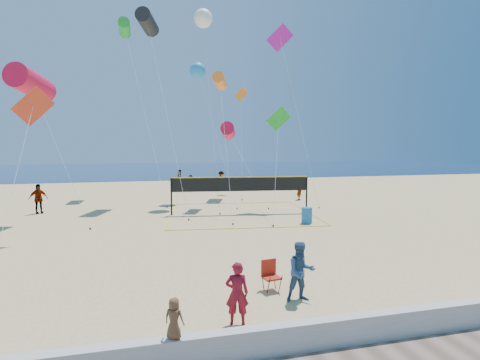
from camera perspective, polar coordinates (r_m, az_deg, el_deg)
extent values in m
plane|color=#DABB7B|center=(11.22, 2.18, -17.15)|extent=(120.00, 120.00, 0.00)
cube|color=#10254E|center=(72.14, -11.85, 1.68)|extent=(140.00, 50.00, 0.03)
cube|color=silver|center=(8.53, 8.36, -22.57)|extent=(32.00, 0.30, 0.60)
imported|color=maroon|center=(9.31, -0.46, -16.88)|extent=(0.62, 0.47, 1.53)
imported|color=brown|center=(7.68, -10.01, -20.04)|extent=(0.46, 0.41, 0.80)
imported|color=#2F4E76|center=(10.72, 9.28, -13.60)|extent=(0.84, 0.68, 1.65)
imported|color=gray|center=(26.93, -28.39, -2.53)|extent=(1.19, 0.92, 1.89)
imported|color=gray|center=(36.17, -7.55, -0.44)|extent=(1.43, 1.13, 1.51)
imported|color=gray|center=(30.13, 9.01, -1.61)|extent=(0.40, 0.57, 1.48)
imported|color=gray|center=(38.36, -9.11, 0.15)|extent=(1.06, 0.91, 1.90)
imported|color=gray|center=(37.90, -2.87, 0.02)|extent=(0.68, 1.14, 1.74)
cube|color=#AF2514|center=(11.43, 4.83, -14.62)|extent=(0.55, 0.51, 0.05)
cube|color=#AF2514|center=(11.50, 4.37, -13.09)|extent=(0.48, 0.12, 0.48)
cylinder|color=black|center=(11.26, 4.36, -15.88)|extent=(0.06, 0.25, 0.63)
cylinder|color=black|center=(11.55, 3.52, -15.32)|extent=(0.06, 0.25, 0.63)
cylinder|color=black|center=(11.43, 6.14, -15.56)|extent=(0.06, 0.25, 0.63)
cylinder|color=black|center=(11.72, 5.27, -15.03)|extent=(0.06, 0.25, 0.63)
cylinder|color=#1A69AF|center=(21.11, 10.14, -5.34)|extent=(0.72, 0.72, 0.88)
cylinder|color=black|center=(23.49, -10.42, -2.53)|extent=(0.10, 0.10, 2.30)
cylinder|color=black|center=(24.56, 10.11, -2.19)|extent=(0.10, 0.10, 2.30)
cube|color=black|center=(23.56, 0.08, -0.66)|extent=(8.56, 1.07, 0.86)
cube|color=yellow|center=(23.51, 0.08, 0.45)|extent=(8.56, 1.08, 0.06)
cube|color=yellow|center=(19.63, 1.68, -7.34)|extent=(8.76, 1.12, 0.02)
cube|color=yellow|center=(28.04, -1.04, -3.55)|extent=(8.76, 1.12, 0.02)
cylinder|color=red|center=(23.62, -29.23, 12.72)|extent=(2.00, 3.36, 1.72)
cylinder|color=silver|center=(21.83, -25.75, 3.55)|extent=(3.07, 2.50, 7.59)
cylinder|color=black|center=(20.78, -21.87, -6.90)|extent=(0.08, 0.08, 0.10)
cylinder|color=black|center=(30.25, -13.93, 22.30)|extent=(1.78, 2.85, 1.45)
cylinder|color=silver|center=(25.24, -11.26, 10.50)|extent=(2.00, 7.62, 13.20)
cylinder|color=black|center=(21.82, -7.81, -6.00)|extent=(0.08, 0.08, 0.10)
cylinder|color=orange|center=(27.57, -3.09, 14.83)|extent=(1.44, 2.15, 1.09)
cylinder|color=silver|center=(23.58, -2.22, 5.68)|extent=(0.74, 7.20, 8.85)
cylinder|color=black|center=(20.43, -1.07, -6.73)|extent=(0.08, 0.08, 0.10)
cube|color=#EA3E20|center=(19.74, -29.00, 9.81)|extent=(1.84, 0.24, 1.82)
cylinder|color=silver|center=(16.94, -31.01, 0.38)|extent=(0.02, 5.74, 6.04)
cube|color=green|center=(25.20, 5.88, 9.29)|extent=(1.68, 0.28, 1.67)
cylinder|color=silver|center=(22.40, 5.53, 2.09)|extent=(2.12, 5.13, 6.04)
cylinder|color=black|center=(20.05, 5.09, -6.97)|extent=(0.08, 0.08, 0.10)
cube|color=#C21AA2|center=(28.38, 6.11, 20.75)|extent=(1.90, 0.49, 1.92)
cylinder|color=silver|center=(26.70, 9.02, 8.79)|extent=(2.14, 2.34, 11.85)
cylinder|color=black|center=(26.37, 11.96, -4.13)|extent=(0.08, 0.08, 0.10)
sphere|color=white|center=(30.38, -5.64, 23.30)|extent=(1.71, 1.71, 1.38)
cylinder|color=silver|center=(26.13, -4.46, 10.93)|extent=(0.07, 5.85, 13.69)
cylinder|color=black|center=(23.51, -3.06, -5.16)|extent=(0.08, 0.08, 0.10)
sphere|color=#218CE6|center=(30.82, -6.48, 16.26)|extent=(1.47, 1.47, 1.24)
cylinder|color=silver|center=(27.62, -3.69, 6.96)|extent=(1.84, 5.63, 10.17)
cylinder|color=black|center=(25.41, -0.43, -4.37)|extent=(0.08, 0.08, 0.10)
cylinder|color=green|center=(35.90, -17.19, 21.26)|extent=(0.98, 2.33, 1.27)
cylinder|color=silver|center=(30.45, -14.49, 10.54)|extent=(2.88, 8.25, 14.30)
cylinder|color=black|center=(26.56, -11.08, -4.05)|extent=(0.08, 0.08, 0.10)
cube|color=orange|center=(35.48, 0.17, 12.92)|extent=(1.17, 0.76, 1.36)
cylinder|color=silver|center=(32.21, 0.24, 5.68)|extent=(1.41, 5.76, 9.00)
cylinder|color=black|center=(29.55, 0.32, -3.02)|extent=(0.08, 0.08, 0.10)
cylinder|color=red|center=(30.70, -1.83, 7.49)|extent=(1.74, 2.78, 1.41)
cylinder|color=silver|center=(27.92, 0.99, 2.12)|extent=(1.47, 6.12, 5.47)
cylinder|color=black|center=(25.52, 4.37, -4.34)|extent=(0.08, 0.08, 0.10)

